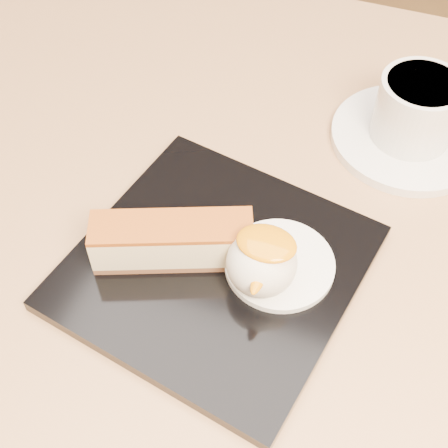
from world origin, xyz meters
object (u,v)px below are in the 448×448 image
at_px(dessert_plate, 216,267).
at_px(saucer, 408,137).
at_px(table, 217,321).
at_px(ice_cream_scoop, 262,263).
at_px(cheesecake, 172,241).
at_px(coffee_cup, 419,109).

xyz_separation_m(dessert_plate, saucer, (0.12, 0.21, -0.00)).
xyz_separation_m(table, ice_cream_scoop, (0.05, -0.04, 0.19)).
distance_m(cheesecake, coffee_cup, 0.27).
bearing_deg(coffee_cup, ice_cream_scoop, -112.21).
bearing_deg(table, cheesecake, -115.46).
bearing_deg(ice_cream_scoop, dessert_plate, 172.87).
height_order(table, cheesecake, cheesecake).
height_order(saucer, coffee_cup, coffee_cup).
relative_size(ice_cream_scoop, coffee_cup, 0.53).
height_order(cheesecake, ice_cream_scoop, ice_cream_scoop).
relative_size(dessert_plate, saucer, 1.47).
distance_m(cheesecake, ice_cream_scoop, 0.08).
height_order(ice_cream_scoop, coffee_cup, coffee_cup).
xyz_separation_m(dessert_plate, ice_cream_scoop, (0.04, -0.01, 0.03)).
relative_size(cheesecake, coffee_cup, 1.28).
relative_size(dessert_plate, cheesecake, 1.66).
distance_m(dessert_plate, saucer, 0.24).
bearing_deg(cheesecake, saucer, 31.96).
relative_size(dessert_plate, ice_cream_scoop, 3.99).
bearing_deg(saucer, dessert_plate, -120.34).
height_order(cheesecake, coffee_cup, coffee_cup).
xyz_separation_m(saucer, coffee_cup, (0.00, 0.00, 0.04)).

